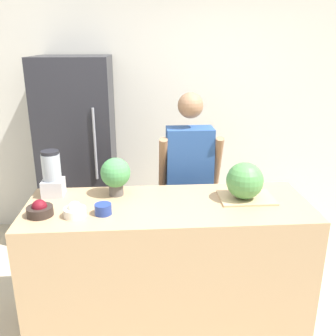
{
  "coord_description": "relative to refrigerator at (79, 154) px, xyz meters",
  "views": [
    {
      "loc": [
        -0.17,
        -1.99,
        2.0
      ],
      "look_at": [
        0.0,
        0.39,
        1.19
      ],
      "focal_mm": 40.0,
      "sensor_mm": 36.0,
      "label": 1
    }
  ],
  "objects": [
    {
      "name": "watermelon",
      "position": [
        1.34,
        -1.26,
        0.15
      ],
      "size": [
        0.26,
        0.26,
        0.26
      ],
      "color": "#4C8C47",
      "rests_on": "cutting_board"
    },
    {
      "name": "counter_island",
      "position": [
        0.8,
        -1.29,
        -0.47
      ],
      "size": [
        1.96,
        0.71,
        0.94
      ],
      "color": "tan",
      "rests_on": "ground_plane"
    },
    {
      "name": "bowl_cream",
      "position": [
        0.19,
        -1.44,
        0.04
      ],
      "size": [
        0.14,
        0.14,
        0.1
      ],
      "color": "white",
      "rests_on": "counter_island"
    },
    {
      "name": "blender",
      "position": [
        -0.02,
        -1.08,
        0.16
      ],
      "size": [
        0.15,
        0.15,
        0.34
      ],
      "color": "#B7B7BC",
      "rests_on": "counter_island"
    },
    {
      "name": "potted_plant",
      "position": [
        0.44,
        -1.1,
        0.16
      ],
      "size": [
        0.21,
        0.21,
        0.28
      ],
      "color": "#514C47",
      "rests_on": "counter_island"
    },
    {
      "name": "cutting_board",
      "position": [
        1.36,
        -1.24,
        0.01
      ],
      "size": [
        0.38,
        0.28,
        0.01
      ],
      "color": "tan",
      "rests_on": "counter_island"
    },
    {
      "name": "wall_back",
      "position": [
        0.8,
        0.39,
        0.36
      ],
      "size": [
        8.0,
        0.06,
        2.6
      ],
      "color": "silver",
      "rests_on": "ground_plane"
    },
    {
      "name": "refrigerator",
      "position": [
        0.0,
        0.0,
        0.0
      ],
      "size": [
        0.69,
        0.71,
        1.88
      ],
      "color": "#232328",
      "rests_on": "ground_plane"
    },
    {
      "name": "bowl_small_blue",
      "position": [
        0.37,
        -1.42,
        0.04
      ],
      "size": [
        0.11,
        0.11,
        0.07
      ],
      "color": "navy",
      "rests_on": "counter_island"
    },
    {
      "name": "bowl_cherries",
      "position": [
        -0.03,
        -1.41,
        0.04
      ],
      "size": [
        0.17,
        0.17,
        0.11
      ],
      "color": "#2D231E",
      "rests_on": "counter_island"
    },
    {
      "name": "person",
      "position": [
        1.03,
        -0.63,
        -0.11
      ],
      "size": [
        0.53,
        0.26,
        1.62
      ],
      "color": "gray",
      "rests_on": "ground_plane"
    }
  ]
}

